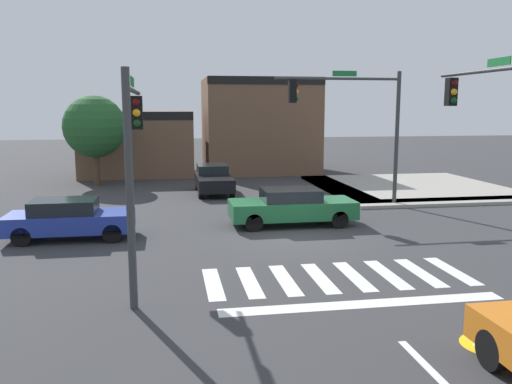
# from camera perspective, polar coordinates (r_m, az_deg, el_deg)

# --- Properties ---
(ground_plane) EXTENTS (120.00, 120.00, 0.00)m
(ground_plane) POSITION_cam_1_polar(r_m,az_deg,el_deg) (18.68, 4.42, -4.85)
(ground_plane) COLOR #353538
(crosswalk_near) EXTENTS (7.08, 2.55, 0.01)m
(crosswalk_near) POSITION_cam_1_polar(r_m,az_deg,el_deg) (14.53, 8.73, -9.03)
(crosswalk_near) COLOR silver
(crosswalk_near) RESTS_ON ground_plane
(bike_detector_marking) EXTENTS (1.14, 1.14, 0.01)m
(bike_detector_marking) POSITION_cam_1_polar(r_m,az_deg,el_deg) (11.48, 23.95, -14.80)
(bike_detector_marking) COLOR yellow
(bike_detector_marking) RESTS_ON ground_plane
(curb_corner_northeast) EXTENTS (10.00, 10.60, 0.15)m
(curb_corner_northeast) POSITION_cam_1_polar(r_m,az_deg,el_deg) (30.25, 15.83, 0.37)
(curb_corner_northeast) COLOR #9E998E
(curb_corner_northeast) RESTS_ON ground_plane
(storefront_row) EXTENTS (15.77, 6.66, 6.44)m
(storefront_row) POSITION_cam_1_polar(r_m,az_deg,el_deg) (36.84, -3.86, 6.58)
(storefront_row) COLOR brown
(storefront_row) RESTS_ON ground_plane
(traffic_signal_southeast) EXTENTS (0.32, 5.95, 6.12)m
(traffic_signal_southeast) POSITION_cam_1_polar(r_m,az_deg,el_deg) (17.04, 25.12, 7.33)
(traffic_signal_southeast) COLOR #383A3D
(traffic_signal_southeast) RESTS_ON ground_plane
(traffic_signal_southwest) EXTENTS (0.32, 5.27, 5.35)m
(traffic_signal_southwest) POSITION_cam_1_polar(r_m,az_deg,el_deg) (13.63, -13.10, 5.60)
(traffic_signal_southwest) COLOR #383A3D
(traffic_signal_southwest) RESTS_ON ground_plane
(traffic_signal_northeast) EXTENTS (5.75, 0.32, 6.09)m
(traffic_signal_northeast) POSITION_cam_1_polar(r_m,az_deg,el_deg) (24.10, 10.42, 8.47)
(traffic_signal_northeast) COLOR #383A3D
(traffic_signal_northeast) RESTS_ON ground_plane
(car_blue) EXTENTS (4.24, 1.76, 1.39)m
(car_blue) POSITION_cam_1_polar(r_m,az_deg,el_deg) (19.28, -19.47, -2.72)
(car_blue) COLOR #23389E
(car_blue) RESTS_ON ground_plane
(car_black) EXTENTS (1.80, 4.11, 1.44)m
(car_black) POSITION_cam_1_polar(r_m,az_deg,el_deg) (28.04, -4.60, 1.39)
(car_black) COLOR black
(car_black) RESTS_ON ground_plane
(car_green) EXTENTS (4.79, 1.87, 1.42)m
(car_green) POSITION_cam_1_polar(r_m,az_deg,el_deg) (20.38, 3.88, -1.56)
(car_green) COLOR #1E6638
(car_green) RESTS_ON ground_plane
(roadside_tree) EXTENTS (3.56, 3.56, 5.18)m
(roadside_tree) POSITION_cam_1_polar(r_m,az_deg,el_deg) (31.87, -17.02, 6.73)
(roadside_tree) COLOR #4C3823
(roadside_tree) RESTS_ON ground_plane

